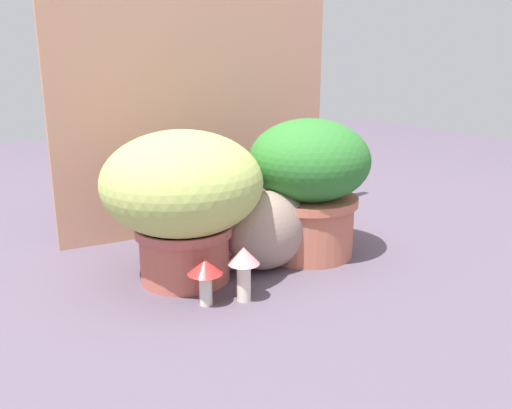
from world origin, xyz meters
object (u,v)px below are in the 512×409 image
object	(u,v)px
grass_planter	(183,195)
mushroom_ornament_pink	(244,264)
cat	(273,225)
leafy_planter	(309,181)
mushroom_ornament_red	(205,271)

from	to	relation	value
grass_planter	mushroom_ornament_pink	xyz separation A→B (m)	(0.08, -0.19, -0.14)
cat	mushroom_ornament_pink	bearing A→B (deg)	-137.07
grass_planter	mushroom_ornament_pink	bearing A→B (deg)	-68.13
grass_planter	cat	size ratio (longest dim) A/B	1.06
leafy_planter	mushroom_ornament_pink	bearing A→B (deg)	-147.71
mushroom_ornament_red	grass_planter	bearing A→B (deg)	85.56
grass_planter	mushroom_ornament_pink	world-z (taller)	grass_planter
mushroom_ornament_pink	cat	bearing A→B (deg)	42.93
grass_planter	cat	distance (m)	0.27
grass_planter	mushroom_ornament_red	xyz separation A→B (m)	(-0.01, -0.17, -0.15)
leafy_planter	mushroom_ornament_red	xyz separation A→B (m)	(-0.40, -0.18, -0.14)
mushroom_ornament_red	mushroom_ornament_pink	size ratio (longest dim) A/B	0.86
mushroom_ornament_pink	mushroom_ornament_red	bearing A→B (deg)	166.11
cat	mushroom_ornament_red	bearing A→B (deg)	-152.28
leafy_planter	cat	bearing A→B (deg)	-164.70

